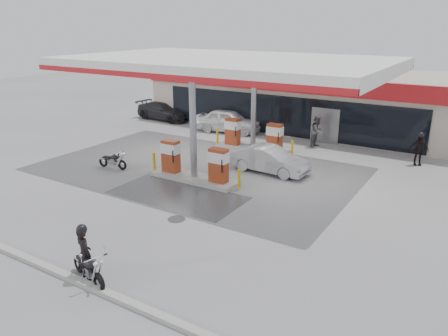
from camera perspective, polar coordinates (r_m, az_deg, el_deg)
The scene contains 16 objects.
ground at distance 19.74m, azimuth -7.28°, elevation -3.24°, with size 90.00×90.00×0.00m, color gray.
wet_patch at distance 19.45m, azimuth -6.12°, elevation -3.53°, with size 6.00×3.00×0.00m, color #4C4C4F.
drain_cover at distance 17.16m, azimuth -6.23°, elevation -6.65°, with size 0.70×0.70×0.01m, color #38383A.
kerb at distance 15.48m, azimuth -24.00°, elevation -10.94°, with size 28.00×0.25×0.15m, color gray.
store_building at distance 32.70m, azimuth 10.52°, elevation 8.98°, with size 22.00×8.22×4.00m.
canopy at distance 22.52m, azimuth 0.36°, elevation 13.44°, with size 16.00×10.02×5.51m.
pump_island_near at distance 20.99m, azimuth -3.94°, elevation 0.27°, with size 5.14×1.30×1.78m.
pump_island_far at distance 25.89m, azimuth 3.81°, elevation 3.82°, with size 5.14×1.30×1.78m.
main_motorcycle at distance 13.68m, azimuth -17.23°, elevation -12.45°, with size 1.83×0.89×0.96m.
biker_main at distance 13.63m, azimuth -17.76°, elevation -10.62°, with size 0.61×0.40×1.68m, color black.
parked_motorcycle at distance 23.43m, azimuth -14.30°, elevation 0.89°, with size 1.76×0.67×0.90m.
sedan_white at distance 30.33m, azimuth 0.58°, elevation 6.18°, with size 1.84×4.56×1.55m, color white.
attendant at distance 27.19m, azimuth 12.08°, elevation 4.71°, with size 0.94×0.73×1.93m, color #4D4D51.
hatchback_silver at distance 22.19m, azimuth 5.97°, elevation 1.10°, with size 1.40×4.01×1.32m, color #AFB2B8.
parked_car_left at distance 34.61m, azimuth -7.84°, elevation 7.40°, with size 1.91×4.69×1.36m, color black.
biker_walking at distance 25.35m, azimuth 24.08°, elevation 2.21°, with size 0.99×0.41×1.69m, color black.
Camera 1 is at (11.69, -14.14, 7.28)m, focal length 35.00 mm.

